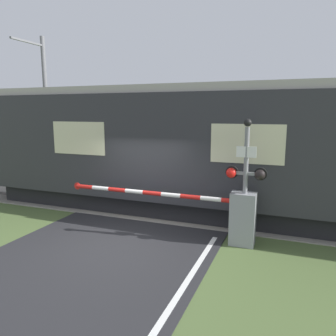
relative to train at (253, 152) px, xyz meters
The scene contains 6 objects.
ground_plane 4.68m from the train, 132.76° to the right, with size 80.00×80.00×0.00m, color #4C6033.
track_bed 3.50m from the train, behind, with size 36.00×3.20×0.13m.
train is the anchor object (origin of this frame).
crossing_barrier 2.62m from the train, 97.32° to the right, with size 5.20×0.44×1.30m.
signal_post 2.29m from the train, 87.67° to the right, with size 0.97×0.26×3.06m.
catenary_pole 9.99m from the train, 166.90° to the left, with size 0.20×1.90×6.53m.
Camera 1 is at (3.97, -6.92, 3.23)m, focal length 35.00 mm.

